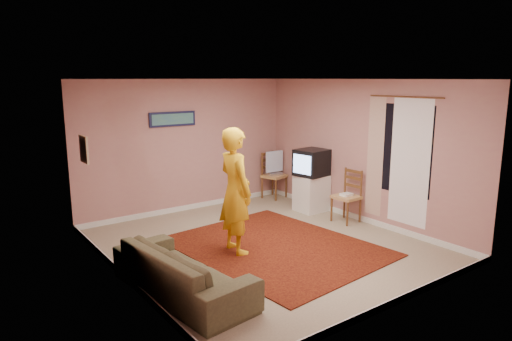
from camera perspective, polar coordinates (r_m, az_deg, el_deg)
ground at (r=7.38m, az=0.84°, el=-9.30°), size 5.00×5.00×0.00m
wall_back at (r=9.11m, az=-8.64°, el=3.05°), size 4.50×0.02×2.60m
wall_front at (r=5.29m, az=17.42°, el=-3.48°), size 4.50×0.02×2.60m
wall_left at (r=5.97m, az=-16.64°, el=-1.76°), size 0.02×5.00×2.60m
wall_right at (r=8.55m, az=13.02°, el=2.33°), size 0.02×5.00×2.60m
ceiling at (r=6.89m, az=0.91°, el=11.34°), size 4.50×5.00×0.02m
baseboard_back at (r=9.37m, az=-8.39°, el=-4.54°), size 4.50×0.02×0.10m
baseboard_front at (r=5.74m, az=16.57°, el=-15.61°), size 4.50×0.02×0.10m
baseboard_left at (r=6.37m, az=-15.90°, el=-12.76°), size 0.02×5.00×0.10m
baseboard_right at (r=8.82m, az=12.61°, el=-5.72°), size 0.02×5.00×0.10m
window at (r=7.97m, az=17.92°, el=2.50°), size 0.01×1.10×1.50m
curtain_sheer at (r=7.90m, az=18.65°, el=0.92°), size 0.01×0.75×2.10m
curtain_floral at (r=8.31m, az=14.67°, el=1.64°), size 0.01×0.35×2.10m
curtain_rod at (r=7.85m, az=18.13°, el=8.76°), size 0.02×1.40×0.02m
picture_back at (r=8.89m, az=-10.37°, el=6.35°), size 0.95×0.04×0.28m
picture_left at (r=7.44m, az=-20.69°, el=2.49°), size 0.04×0.38×0.42m
area_rug at (r=7.29m, az=2.48°, el=-9.48°), size 2.78×3.35×0.02m
tv_cabinet at (r=9.18m, az=6.93°, el=-2.81°), size 0.57×0.52×0.72m
crt_tv at (r=9.04m, az=7.00°, el=1.00°), size 0.67×0.61×0.52m
chair_a at (r=10.04m, az=2.30°, el=0.03°), size 0.56×0.55×0.55m
dvd_player at (r=10.06m, az=2.30°, el=-0.39°), size 0.33×0.24×0.05m
blue_throw at (r=10.01m, az=2.31°, el=1.15°), size 0.43×0.05×0.46m
chair_b at (r=8.52m, az=11.25°, el=-2.48°), size 0.44×0.46×0.53m
game_console at (r=8.54m, az=11.23°, el=-2.96°), size 0.22×0.16×0.04m
sofa at (r=5.79m, az=-9.20°, el=-12.24°), size 1.05×2.16×0.61m
person at (r=6.83m, az=-2.59°, el=-2.58°), size 0.51×0.73×1.92m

